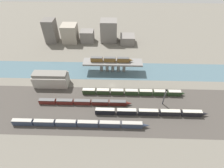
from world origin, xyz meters
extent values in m
plane|color=#666056|center=(0.00, 0.00, 0.00)|extent=(400.00, 400.00, 0.00)
cube|color=#423D38|center=(0.00, -24.00, 0.00)|extent=(280.00, 42.00, 0.01)
cube|color=#47606B|center=(0.00, 18.31, 0.00)|extent=(320.00, 23.75, 0.01)
cube|color=slate|center=(0.00, 18.31, 8.80)|extent=(48.36, 9.93, 1.44)
cylinder|color=gray|center=(-9.50, 18.31, 4.04)|extent=(2.53, 2.53, 8.08)
cylinder|color=gray|center=(-4.75, 18.31, 4.04)|extent=(2.53, 2.53, 8.08)
cylinder|color=gray|center=(0.00, 18.31, 4.04)|extent=(2.53, 2.53, 8.08)
cylinder|color=gray|center=(4.75, 18.31, 4.04)|extent=(2.53, 2.53, 8.08)
cylinder|color=gray|center=(9.50, 18.31, 4.04)|extent=(2.53, 2.53, 8.08)
cube|color=brown|center=(-13.06, 18.31, 11.24)|extent=(9.80, 2.92, 3.44)
cube|color=#4C4C4C|center=(-13.06, 18.31, 13.16)|extent=(9.41, 2.69, 0.40)
cube|color=brown|center=(-2.39, 18.31, 11.24)|extent=(9.80, 2.92, 3.44)
cube|color=#4C4C4C|center=(-2.39, 18.31, 13.16)|extent=(9.41, 2.69, 0.40)
cube|color=brown|center=(8.28, 18.31, 11.24)|extent=(9.80, 2.92, 3.44)
cube|color=#4C4C4C|center=(8.28, 18.31, 13.16)|extent=(9.41, 2.69, 0.40)
cone|color=brown|center=(14.89, 18.31, 11.07)|extent=(3.43, 2.63, 2.63)
cube|color=#2D384C|center=(-53.88, -37.48, 1.89)|extent=(12.71, 2.65, 3.79)
cube|color=#9E998E|center=(-53.88, -37.48, 3.99)|extent=(12.20, 2.44, 0.40)
cube|color=#2D384C|center=(-40.47, -37.48, 1.89)|extent=(12.71, 2.65, 3.79)
cube|color=#9E998E|center=(-40.47, -37.48, 3.99)|extent=(12.20, 2.44, 0.40)
cube|color=#2D384C|center=(-27.07, -37.48, 1.89)|extent=(12.71, 2.65, 3.79)
cube|color=#9E998E|center=(-27.07, -37.48, 3.99)|extent=(12.20, 2.44, 0.40)
cube|color=#2D384C|center=(-13.66, -37.48, 1.89)|extent=(12.71, 2.65, 3.79)
cube|color=#9E998E|center=(-13.66, -37.48, 3.99)|extent=(12.20, 2.44, 0.40)
cube|color=#2D384C|center=(-0.25, -37.48, 1.89)|extent=(12.71, 2.65, 3.79)
cube|color=#9E998E|center=(-0.25, -37.48, 3.99)|extent=(12.20, 2.44, 0.40)
cube|color=#2D384C|center=(13.15, -37.48, 1.89)|extent=(12.71, 2.65, 3.79)
cube|color=#9E998E|center=(13.15, -37.48, 3.99)|extent=(12.20, 2.44, 0.40)
cone|color=#2D384C|center=(21.73, -37.48, 1.71)|extent=(4.45, 2.38, 2.38)
cube|color=black|center=(-3.78, -27.50, 1.87)|extent=(12.86, 2.80, 3.74)
cube|color=#B7B2A3|center=(-3.78, -27.50, 3.94)|extent=(12.35, 2.57, 0.40)
cube|color=black|center=(10.18, -27.50, 1.87)|extent=(12.86, 2.80, 3.74)
cube|color=#B7B2A3|center=(10.18, -27.50, 3.94)|extent=(12.35, 2.57, 0.40)
cube|color=black|center=(24.13, -27.50, 1.87)|extent=(12.86, 2.80, 3.74)
cube|color=#B7B2A3|center=(24.13, -27.50, 3.94)|extent=(12.35, 2.57, 0.40)
cube|color=black|center=(38.09, -27.50, 1.87)|extent=(12.86, 2.80, 3.74)
cube|color=#B7B2A3|center=(38.09, -27.50, 3.94)|extent=(12.35, 2.57, 0.40)
cube|color=black|center=(52.04, -27.50, 1.87)|extent=(12.86, 2.80, 3.74)
cube|color=#B7B2A3|center=(52.04, -27.50, 3.94)|extent=(12.35, 2.57, 0.40)
cone|color=black|center=(60.72, -27.50, 1.68)|extent=(4.50, 2.52, 2.52)
cube|color=#5B1E19|center=(-44.13, -19.74, 1.60)|extent=(11.40, 2.79, 3.20)
cube|color=#4C4C4C|center=(-44.13, -19.74, 3.40)|extent=(10.94, 2.56, 0.40)
cube|color=#5B1E19|center=(-31.97, -19.74, 1.60)|extent=(11.40, 2.79, 3.20)
cube|color=#4C4C4C|center=(-31.97, -19.74, 3.40)|extent=(10.94, 2.56, 0.40)
cube|color=#5B1E19|center=(-19.81, -19.74, 1.60)|extent=(11.40, 2.79, 3.20)
cube|color=#4C4C4C|center=(-19.81, -19.74, 3.40)|extent=(10.94, 2.56, 0.40)
cube|color=#5B1E19|center=(-7.65, -19.74, 1.60)|extent=(11.40, 2.79, 3.20)
cube|color=#4C4C4C|center=(-7.65, -19.74, 3.40)|extent=(10.94, 2.56, 0.40)
cube|color=#5B1E19|center=(4.51, -19.74, 1.60)|extent=(11.40, 2.79, 3.20)
cube|color=#4C4C4C|center=(4.51, -19.74, 3.40)|extent=(10.94, 2.56, 0.40)
cone|color=#5B1E19|center=(12.20, -19.74, 1.44)|extent=(3.99, 2.51, 2.51)
cube|color=#23381E|center=(-16.64, -9.28, 1.84)|extent=(9.31, 3.02, 3.68)
cube|color=#B7B2A3|center=(-16.64, -9.28, 3.88)|extent=(8.93, 2.78, 0.40)
cube|color=#23381E|center=(-6.33, -9.28, 1.84)|extent=(9.31, 3.02, 3.68)
cube|color=#B7B2A3|center=(-6.33, -9.28, 3.88)|extent=(8.93, 2.78, 0.40)
cube|color=#23381E|center=(3.98, -9.28, 1.84)|extent=(9.31, 3.02, 3.68)
cube|color=#B7B2A3|center=(3.98, -9.28, 3.88)|extent=(8.93, 2.78, 0.40)
cube|color=#23381E|center=(14.29, -9.28, 1.84)|extent=(9.31, 3.02, 3.68)
cube|color=#B7B2A3|center=(14.29, -9.28, 3.88)|extent=(8.93, 2.78, 0.40)
cube|color=#23381E|center=(24.60, -9.28, 1.84)|extent=(9.31, 3.02, 3.68)
cube|color=#B7B2A3|center=(24.60, -9.28, 3.88)|extent=(8.93, 2.78, 0.40)
cube|color=#23381E|center=(34.91, -9.28, 1.84)|extent=(9.31, 3.02, 3.68)
cube|color=#B7B2A3|center=(34.91, -9.28, 3.88)|extent=(8.93, 2.78, 0.40)
cube|color=#23381E|center=(45.22, -9.28, 1.84)|extent=(9.31, 3.02, 3.68)
cube|color=#B7B2A3|center=(45.22, -9.28, 3.88)|extent=(8.93, 2.78, 0.40)
cone|color=#23381E|center=(51.50, -9.28, 1.66)|extent=(3.26, 2.72, 2.72)
cube|color=#9E998E|center=(-46.47, -0.24, 4.59)|extent=(25.60, 10.42, 9.17)
cube|color=slate|center=(-46.47, -0.24, 10.18)|extent=(25.09, 7.30, 2.01)
cylinder|color=#4C4C51|center=(35.43, -18.14, 6.26)|extent=(0.77, 0.77, 12.52)
cube|color=black|center=(35.43, -18.14, 13.12)|extent=(1.00, 0.70, 1.20)
cube|color=#605B56|center=(-65.41, 68.48, 11.73)|extent=(11.69, 12.81, 23.46)
cube|color=gray|center=(-45.92, 68.85, 9.11)|extent=(15.30, 14.97, 18.22)
cube|color=slate|center=(-28.14, 69.64, 5.88)|extent=(13.55, 11.68, 11.76)
cube|color=slate|center=(-5.53, 72.06, 11.00)|extent=(16.79, 14.33, 22.01)
cube|color=slate|center=(13.99, 67.05, 4.18)|extent=(14.53, 14.21, 8.37)
camera|label=1|loc=(2.80, -99.84, 91.18)|focal=28.00mm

